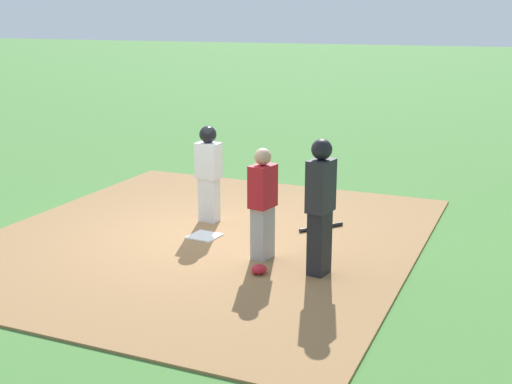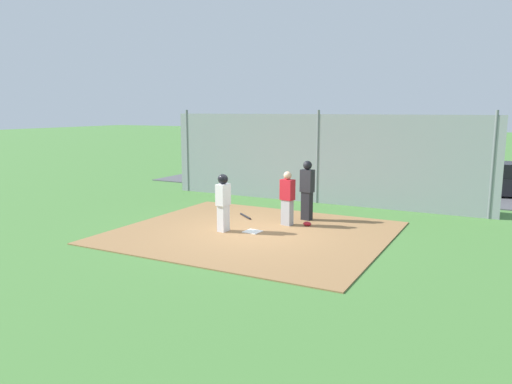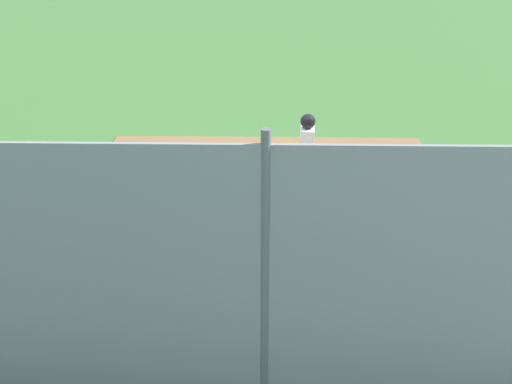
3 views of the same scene
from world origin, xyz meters
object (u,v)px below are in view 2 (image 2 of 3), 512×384
umpire (307,189)px  runner (223,199)px  catcher (287,198)px  parked_car_silver (291,169)px  home_plate (253,232)px  catcher_mask (307,224)px  baseball_bat (245,216)px  parked_car_dark (506,181)px  parked_car_green (418,176)px

umpire → runner: 2.84m
catcher → parked_car_silver: 8.85m
home_plate → catcher_mask: bearing=-127.8°
umpire → parked_car_silver: umpire is taller
baseball_bat → parked_car_silver: 8.03m
umpire → baseball_bat: umpire is taller
catcher_mask → parked_car_dark: 9.73m
runner → baseball_bat: (0.32, -1.84, -0.88)m
parked_car_green → catcher: bearing=-115.5°
catcher → parked_car_dark: catcher is taller
umpire → catcher: bearing=-5.3°
baseball_bat → runner: bearing=139.7°
catcher_mask → catcher: bearing=18.2°
catcher_mask → baseball_bat: bearing=-4.7°
umpire → parked_car_green: (-2.04, -7.28, -0.38)m
baseball_bat → parked_car_dark: size_ratio=0.18×
umpire → baseball_bat: 2.14m
umpire → parked_car_dark: umpire is taller
catcher_mask → parked_car_silver: parked_car_silver is taller
catcher → runner: (1.27, 1.49, 0.09)m
baseball_bat → catcher_mask: 2.15m
baseball_bat → parked_car_dark: 10.86m
home_plate → catcher: (-0.51, -1.19, 0.81)m
catcher_mask → parked_car_dark: parked_car_dark is taller
runner → parked_car_green: bearing=74.9°
parked_car_dark → umpire: bearing=-131.6°
runner → baseball_bat: runner is taller
catcher → runner: size_ratio=0.99×
home_plate → runner: 1.21m
home_plate → parked_car_dark: parked_car_dark is taller
home_plate → runner: size_ratio=0.27×
runner → parked_car_silver: 9.89m
runner → parked_car_silver: bearing=107.7°
parked_car_silver → runner: bearing=-67.7°
parked_car_silver → home_plate: bearing=-63.0°
umpire → catcher_mask: (-0.31, 0.73, -0.90)m
runner → catcher: bearing=54.7°
catcher → catcher_mask: 0.96m
home_plate → parked_car_dark: (-6.07, -9.70, 0.57)m
umpire → runner: (1.52, 2.40, -0.06)m
home_plate → parked_car_dark: 11.46m
catcher → umpire: size_ratio=0.87×
home_plate → runner: runner is taller
catcher → umpire: (-0.25, -0.91, 0.15)m
catcher → parked_car_green: bearing=175.0°
catcher_mask → parked_car_green: (-1.74, -8.01, 0.52)m
catcher_mask → runner: bearing=42.5°
baseball_bat → parked_car_dark: bearing=-91.5°
runner → parked_car_dark: bearing=60.8°
parked_car_dark → runner: bearing=-131.0°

